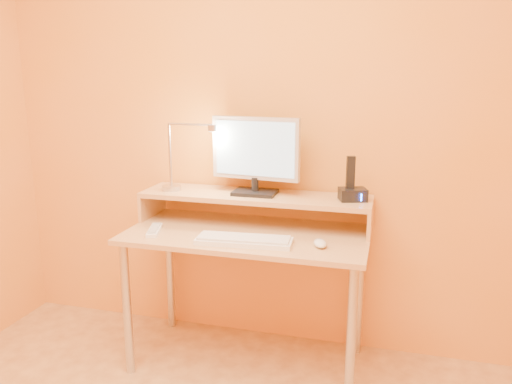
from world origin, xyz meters
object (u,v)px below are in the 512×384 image
(keyboard, at_px, (244,241))
(mouse, at_px, (320,243))
(remote_control, at_px, (154,230))
(monitor_panel, at_px, (256,148))
(lamp_base, at_px, (171,188))
(phone_dock, at_px, (353,194))

(keyboard, distance_m, mouse, 0.35)
(mouse, bearing_deg, remote_control, 161.04)
(remote_control, bearing_deg, monitor_panel, 15.51)
(keyboard, height_order, mouse, mouse)
(lamp_base, relative_size, keyboard, 0.22)
(monitor_panel, bearing_deg, phone_dock, 5.34)
(phone_dock, height_order, mouse, phone_dock)
(phone_dock, relative_size, remote_control, 0.66)
(monitor_panel, distance_m, lamp_base, 0.51)
(monitor_panel, xyz_separation_m, lamp_base, (-0.46, -0.04, -0.23))
(lamp_base, relative_size, remote_control, 0.51)
(phone_dock, bearing_deg, lamp_base, 163.80)
(mouse, height_order, remote_control, mouse)
(monitor_panel, bearing_deg, keyboard, -77.49)
(mouse, bearing_deg, keyboard, 168.56)
(remote_control, bearing_deg, phone_dock, -0.80)
(phone_dock, height_order, keyboard, phone_dock)
(mouse, bearing_deg, monitor_panel, 124.62)
(monitor_panel, xyz_separation_m, phone_dock, (0.50, -0.01, -0.21))
(monitor_panel, relative_size, keyboard, 1.05)
(keyboard, distance_m, remote_control, 0.48)
(mouse, relative_size, remote_control, 0.51)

